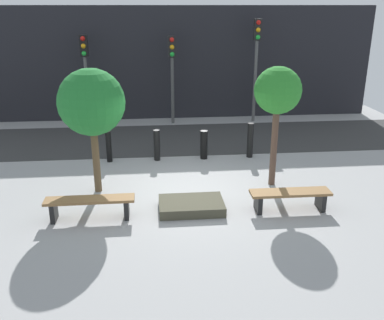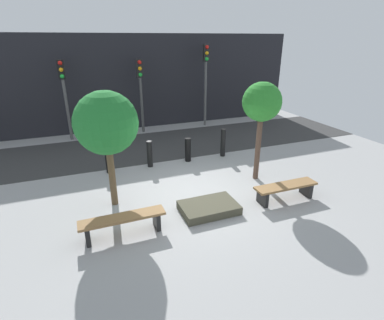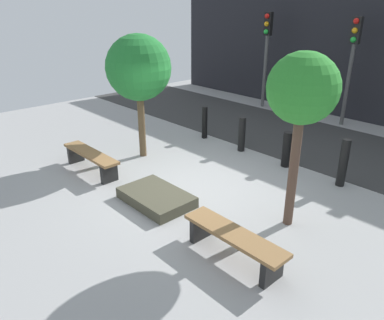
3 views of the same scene
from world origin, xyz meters
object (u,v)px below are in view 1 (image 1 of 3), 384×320
object	(u,v)px
tree_behind_right_bench	(278,92)
traffic_light_west	(85,64)
planter_bed	(191,206)
bollard_far_left	(109,146)
bench_right	(290,196)
bollard_center	(204,145)
tree_behind_left_bench	(91,103)
traffic_light_mid_west	(172,64)
bench_left	(90,204)
bollard_right	(250,140)
traffic_light_mid_east	(256,52)
bollard_left	(157,145)

from	to	relation	value
tree_behind_right_bench	traffic_light_west	distance (m)	8.29
planter_bed	bollard_far_left	xyz separation A→B (m)	(-2.10, 3.40, 0.36)
bench_right	bollard_center	world-z (taller)	bollard_center
tree_behind_left_bench	tree_behind_right_bench	bearing A→B (deg)	-0.00
bollard_far_left	traffic_light_mid_west	distance (m)	5.01
bench_left	bench_right	world-z (taller)	bench_left
traffic_light_west	bollard_right	bearing A→B (deg)	-38.19
tree_behind_right_bench	traffic_light_mid_east	size ratio (longest dim) A/B	0.77
tree_behind_right_bench	traffic_light_mid_west	world-z (taller)	traffic_light_mid_west
bench_right	bollard_far_left	size ratio (longest dim) A/B	1.93
bench_right	planter_bed	distance (m)	2.22
planter_bed	bench_left	bearing A→B (deg)	-174.81
tree_behind_left_bench	traffic_light_west	size ratio (longest dim) A/B	0.90
bollard_left	traffic_light_mid_east	size ratio (longest dim) A/B	0.24
planter_bed	traffic_light_west	size ratio (longest dim) A/B	0.43
traffic_light_mid_west	bollard_right	bearing A→B (deg)	-63.22
tree_behind_left_bench	bollard_far_left	size ratio (longest dim) A/B	3.24
bollard_left	bench_left	bearing A→B (deg)	-112.65
traffic_light_west	traffic_light_mid_east	size ratio (longest dim) A/B	0.86
bench_left	traffic_light_west	xyz separation A→B (m)	(-0.99, 7.76, 1.99)
planter_bed	tree_behind_left_bench	bearing A→B (deg)	150.00
bench_right	bollard_right	xyz separation A→B (m)	(-0.10, 3.60, 0.20)
bollard_right	bollard_far_left	bearing A→B (deg)	180.00
tree_behind_left_bench	traffic_light_mid_west	size ratio (longest dim) A/B	0.92
bollard_left	planter_bed	bearing A→B (deg)	-78.35
bench_left	bollard_far_left	bearing A→B (deg)	88.00
tree_behind_left_bench	traffic_light_mid_west	world-z (taller)	traffic_light_mid_west
bollard_center	traffic_light_west	world-z (taller)	traffic_light_west
bollard_far_left	bollard_right	distance (m)	4.20
bollard_far_left	traffic_light_west	distance (m)	4.69
tree_behind_right_bench	bollard_right	xyz separation A→B (m)	(-0.10, 2.13, -1.86)
tree_behind_right_bench	planter_bed	bearing A→B (deg)	-150.00
bench_left	traffic_light_west	distance (m)	8.07
bench_left	bollard_right	world-z (taller)	bollard_right
bollard_left	traffic_light_mid_east	bearing A→B (deg)	46.94
bollard_far_left	bench_right	bearing A→B (deg)	-39.90
bollard_far_left	traffic_light_west	bearing A→B (deg)	104.66
tree_behind_left_bench	bollard_far_left	xyz separation A→B (m)	(0.10, 2.13, -1.76)
bollard_far_left	traffic_light_west	size ratio (longest dim) A/B	0.28
bollard_center	bollard_right	bearing A→B (deg)	0.00
bollard_right	traffic_light_west	world-z (taller)	traffic_light_west
tree_behind_left_bench	bollard_right	distance (m)	5.09
traffic_light_west	traffic_light_mid_west	size ratio (longest dim) A/B	1.02
planter_bed	tree_behind_right_bench	distance (m)	3.42
bollard_center	traffic_light_mid_east	distance (m)	5.35
tree_behind_right_bench	traffic_light_west	xyz separation A→B (m)	(-5.39, 6.29, -0.06)
bollard_far_left	traffic_light_mid_east	world-z (taller)	traffic_light_mid_east
bollard_left	bollard_center	size ratio (longest dim) A/B	1.07
bollard_left	bench_right	bearing A→B (deg)	-51.11
bench_right	bollard_right	size ratio (longest dim) A/B	1.70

